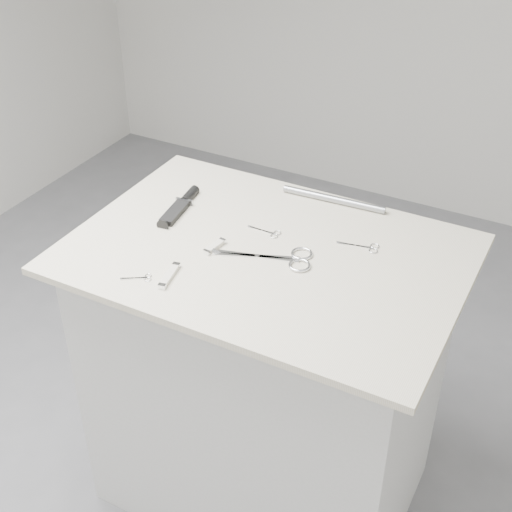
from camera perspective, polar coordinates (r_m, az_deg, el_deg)
The scene contains 11 objects.
ground at distance 2.46m, azimuth 0.65°, elevation -17.75°, with size 4.00×4.00×0.01m, color slate.
plinth at distance 2.12m, azimuth 0.73°, elevation -10.18°, with size 0.90×0.60×0.90m, color beige.
display_board at distance 1.82m, azimuth 0.84°, elevation 0.16°, with size 1.00×0.70×0.02m, color beige.
large_shears at distance 1.78m, azimuth 2.34°, elevation -0.18°, with size 0.25×0.14×0.01m.
embroidery_scissors_a at distance 1.85m, azimuth 8.74°, elevation 0.71°, with size 0.11×0.05×0.00m.
embroidery_scissors_b at distance 1.89m, azimuth 1.03°, elevation 1.90°, with size 0.09×0.04×0.00m.
tiny_scissors at distance 1.74m, azimuth -9.23°, elevation -1.75°, with size 0.07×0.05×0.00m.
sheathed_knife at distance 2.01m, azimuth -5.96°, elevation 4.10°, with size 0.06×0.20×0.03m.
pocket_knife_a at distance 1.73m, azimuth -6.94°, elevation -1.55°, with size 0.04×0.10×0.01m.
pocket_knife_b at distance 1.83m, azimuth -3.33°, elevation 0.75°, with size 0.03×0.08×0.01m.
metal_rail at distance 2.03m, azimuth 6.23°, elevation 4.54°, with size 0.02×0.02×0.30m, color #909398.
Camera 1 is at (0.68, -1.34, 1.94)m, focal length 50.00 mm.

